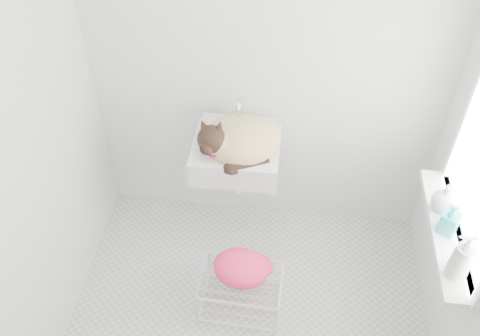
# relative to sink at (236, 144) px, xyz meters

# --- Properties ---
(floor) EXTENTS (2.20, 2.00, 0.02)m
(floor) POSITION_rel_sink_xyz_m (0.15, -0.74, -0.85)
(floor) COLOR silver
(floor) RESTS_ON ground
(back_wall) EXTENTS (2.20, 0.02, 2.50)m
(back_wall) POSITION_rel_sink_xyz_m (0.15, 0.26, 0.40)
(back_wall) COLOR silver
(back_wall) RESTS_ON ground
(left_wall) EXTENTS (0.02, 2.00, 2.50)m
(left_wall) POSITION_rel_sink_xyz_m (-0.95, -0.74, 0.40)
(left_wall) COLOR silver
(left_wall) RESTS_ON ground
(windowsill) EXTENTS (0.16, 0.88, 0.04)m
(windowsill) POSITION_rel_sink_xyz_m (1.16, -0.54, -0.02)
(windowsill) COLOR white
(windowsill) RESTS_ON right_wall
(sink) EXTENTS (0.53, 0.46, 0.21)m
(sink) POSITION_rel_sink_xyz_m (0.00, 0.00, 0.00)
(sink) COLOR silver
(sink) RESTS_ON back_wall
(faucet) EXTENTS (0.19, 0.13, 0.19)m
(faucet) POSITION_rel_sink_xyz_m (-0.00, 0.18, 0.14)
(faucet) COLOR silver
(faucet) RESTS_ON sink
(cat) EXTENTS (0.53, 0.47, 0.31)m
(cat) POSITION_rel_sink_xyz_m (0.01, -0.02, 0.04)
(cat) COLOR #CDB984
(cat) RESTS_ON sink
(wire_rack) EXTENTS (0.50, 0.36, 0.29)m
(wire_rack) POSITION_rel_sink_xyz_m (0.10, -0.58, -0.70)
(wire_rack) COLOR silver
(wire_rack) RESTS_ON floor
(towel) EXTENTS (0.38, 0.30, 0.14)m
(towel) POSITION_rel_sink_xyz_m (0.09, -0.55, -0.53)
(towel) COLOR red
(towel) RESTS_ON wire_rack
(bottle_a) EXTENTS (0.09, 0.09, 0.23)m
(bottle_a) POSITION_rel_sink_xyz_m (1.15, -0.81, 0.00)
(bottle_a) COLOR silver
(bottle_a) RESTS_ON windowsill
(bottle_b) EXTENTS (0.12, 0.12, 0.19)m
(bottle_b) POSITION_rel_sink_xyz_m (1.15, -0.55, 0.00)
(bottle_b) COLOR #1D817C
(bottle_b) RESTS_ON windowsill
(bottle_c) EXTENTS (0.18, 0.18, 0.17)m
(bottle_c) POSITION_rel_sink_xyz_m (1.15, -0.39, 0.00)
(bottle_c) COLOR white
(bottle_c) RESTS_ON windowsill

